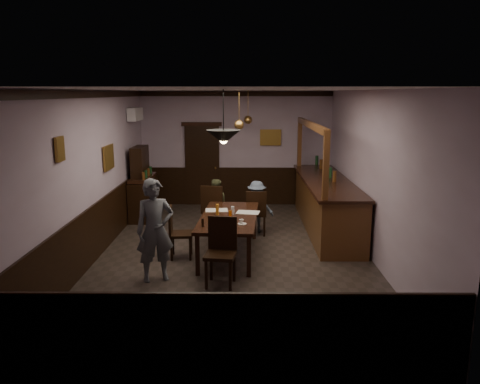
{
  "coord_description": "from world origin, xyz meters",
  "views": [
    {
      "loc": [
        0.19,
        -8.3,
        2.94
      ],
      "look_at": [
        0.13,
        0.14,
        1.15
      ],
      "focal_mm": 35.0,
      "sensor_mm": 36.0,
      "label": 1
    }
  ],
  "objects_px": {
    "chair_side": "(177,230)",
    "sideboard": "(143,190)",
    "coffee_cup": "(241,221)",
    "chair_far_left": "(213,207)",
    "chair_far_right": "(256,211)",
    "pendant_brass_far": "(248,120)",
    "person_seated_right": "(257,206)",
    "person_standing": "(155,230)",
    "pendant_iron": "(224,137)",
    "bar_counter": "(326,203)",
    "person_seated_left": "(215,205)",
    "pendant_brass_mid": "(239,125)",
    "soda_can": "(230,214)",
    "chair_near": "(221,248)",
    "dining_table": "(229,219)"
  },
  "relations": [
    {
      "from": "person_seated_left",
      "to": "dining_table",
      "type": "bearing_deg",
      "value": 96.11
    },
    {
      "from": "coffee_cup",
      "to": "chair_far_left",
      "type": "bearing_deg",
      "value": 111.81
    },
    {
      "from": "dining_table",
      "to": "person_seated_left",
      "type": "height_order",
      "value": "person_seated_left"
    },
    {
      "from": "person_seated_right",
      "to": "chair_far_right",
      "type": "bearing_deg",
      "value": 99.72
    },
    {
      "from": "coffee_cup",
      "to": "pendant_brass_far",
      "type": "distance_m",
      "value": 4.1
    },
    {
      "from": "dining_table",
      "to": "pendant_iron",
      "type": "height_order",
      "value": "pendant_iron"
    },
    {
      "from": "bar_counter",
      "to": "chair_far_right",
      "type": "bearing_deg",
      "value": -163.37
    },
    {
      "from": "person_seated_right",
      "to": "pendant_brass_mid",
      "type": "relative_size",
      "value": 1.37
    },
    {
      "from": "bar_counter",
      "to": "person_standing",
      "type": "bearing_deg",
      "value": -138.01
    },
    {
      "from": "bar_counter",
      "to": "pendant_brass_mid",
      "type": "xyz_separation_m",
      "value": [
        -1.89,
        -0.25,
        1.7
      ]
    },
    {
      "from": "chair_far_right",
      "to": "pendant_iron",
      "type": "distance_m",
      "value": 2.74
    },
    {
      "from": "chair_far_right",
      "to": "coffee_cup",
      "type": "relative_size",
      "value": 12.02
    },
    {
      "from": "chair_far_left",
      "to": "bar_counter",
      "type": "distance_m",
      "value": 2.47
    },
    {
      "from": "person_standing",
      "to": "pendant_iron",
      "type": "distance_m",
      "value": 1.83
    },
    {
      "from": "chair_far_left",
      "to": "person_standing",
      "type": "relative_size",
      "value": 0.65
    },
    {
      "from": "sideboard",
      "to": "chair_side",
      "type": "bearing_deg",
      "value": -66.7
    },
    {
      "from": "chair_far_left",
      "to": "person_seated_left",
      "type": "relative_size",
      "value": 0.94
    },
    {
      "from": "person_seated_left",
      "to": "pendant_brass_mid",
      "type": "xyz_separation_m",
      "value": [
        0.52,
        -0.13,
        1.73
      ]
    },
    {
      "from": "soda_can",
      "to": "coffee_cup",
      "type": "bearing_deg",
      "value": -67.0
    },
    {
      "from": "person_standing",
      "to": "pendant_brass_far",
      "type": "height_order",
      "value": "pendant_brass_far"
    },
    {
      "from": "person_standing",
      "to": "pendant_brass_far",
      "type": "relative_size",
      "value": 2.03
    },
    {
      "from": "dining_table",
      "to": "person_seated_left",
      "type": "xyz_separation_m",
      "value": [
        -0.35,
        1.58,
        -0.12
      ]
    },
    {
      "from": "dining_table",
      "to": "person_seated_right",
      "type": "xyz_separation_m",
      "value": [
        0.55,
        1.52,
        -0.13
      ]
    },
    {
      "from": "chair_far_left",
      "to": "person_seated_right",
      "type": "distance_m",
      "value": 0.95
    },
    {
      "from": "person_seated_right",
      "to": "pendant_iron",
      "type": "relative_size",
      "value": 1.3
    },
    {
      "from": "coffee_cup",
      "to": "bar_counter",
      "type": "xyz_separation_m",
      "value": [
        1.83,
        2.26,
        -0.21
      ]
    },
    {
      "from": "bar_counter",
      "to": "pendant_brass_mid",
      "type": "bearing_deg",
      "value": -172.52
    },
    {
      "from": "chair_far_right",
      "to": "pendant_brass_far",
      "type": "distance_m",
      "value": 2.69
    },
    {
      "from": "bar_counter",
      "to": "pendant_iron",
      "type": "distance_m",
      "value": 3.67
    },
    {
      "from": "chair_side",
      "to": "soda_can",
      "type": "xyz_separation_m",
      "value": [
        0.97,
        0.06,
        0.29
      ]
    },
    {
      "from": "pendant_iron",
      "to": "pendant_brass_mid",
      "type": "relative_size",
      "value": 1.05
    },
    {
      "from": "person_standing",
      "to": "pendant_brass_far",
      "type": "bearing_deg",
      "value": 50.56
    },
    {
      "from": "chair_side",
      "to": "sideboard",
      "type": "distance_m",
      "value": 3.04
    },
    {
      "from": "pendant_brass_mid",
      "to": "pendant_iron",
      "type": "bearing_deg",
      "value": -95.69
    },
    {
      "from": "chair_far_right",
      "to": "pendant_brass_far",
      "type": "bearing_deg",
      "value": -83.27
    },
    {
      "from": "soda_can",
      "to": "bar_counter",
      "type": "height_order",
      "value": "bar_counter"
    },
    {
      "from": "chair_near",
      "to": "person_seated_left",
      "type": "relative_size",
      "value": 0.93
    },
    {
      "from": "chair_side",
      "to": "pendant_brass_far",
      "type": "bearing_deg",
      "value": -24.69
    },
    {
      "from": "chair_far_right",
      "to": "person_seated_left",
      "type": "relative_size",
      "value": 0.85
    },
    {
      "from": "soda_can",
      "to": "person_standing",
      "type": "bearing_deg",
      "value": -136.72
    },
    {
      "from": "coffee_cup",
      "to": "pendant_brass_far",
      "type": "bearing_deg",
      "value": 91.62
    },
    {
      "from": "coffee_cup",
      "to": "bar_counter",
      "type": "distance_m",
      "value": 2.92
    },
    {
      "from": "chair_near",
      "to": "coffee_cup",
      "type": "distance_m",
      "value": 0.84
    },
    {
      "from": "person_standing",
      "to": "bar_counter",
      "type": "bearing_deg",
      "value": 21.25
    },
    {
      "from": "chair_side",
      "to": "soda_can",
      "type": "height_order",
      "value": "chair_side"
    },
    {
      "from": "coffee_cup",
      "to": "person_seated_right",
      "type": "bearing_deg",
      "value": 84.97
    },
    {
      "from": "chair_far_right",
      "to": "person_seated_left",
      "type": "distance_m",
      "value": 0.95
    },
    {
      "from": "person_seated_left",
      "to": "pendant_brass_mid",
      "type": "height_order",
      "value": "pendant_brass_mid"
    },
    {
      "from": "pendant_iron",
      "to": "bar_counter",
      "type": "bearing_deg",
      "value": 49.68
    },
    {
      "from": "bar_counter",
      "to": "pendant_brass_mid",
      "type": "height_order",
      "value": "pendant_brass_mid"
    }
  ]
}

